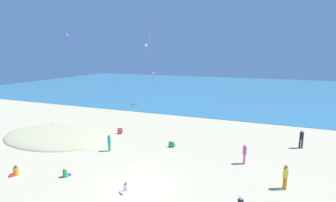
{
  "coord_description": "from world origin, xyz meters",
  "views": [
    {
      "loc": [
        7.45,
        -13.55,
        8.55
      ],
      "look_at": [
        0.0,
        5.32,
        4.74
      ],
      "focal_mm": 27.13,
      "sensor_mm": 36.0,
      "label": 1
    }
  ],
  "objects_px": {
    "person_3": "(15,172)",
    "person_7": "(301,138)",
    "beach_chair_near_camera": "(120,131)",
    "person_8": "(66,174)",
    "kite_blue": "(66,34)",
    "kite_white": "(146,46)",
    "person_1": "(109,142)",
    "kite_purple": "(152,72)",
    "person_0": "(126,189)",
    "person_2": "(286,175)",
    "kite_pink": "(149,32)",
    "person_4": "(245,153)",
    "beach_chair_far_right": "(172,144)",
    "kite_red": "(70,92)"
  },
  "relations": [
    {
      "from": "person_3",
      "to": "person_7",
      "type": "height_order",
      "value": "person_7"
    },
    {
      "from": "beach_chair_near_camera",
      "to": "person_8",
      "type": "relative_size",
      "value": 1.1
    },
    {
      "from": "kite_blue",
      "to": "person_7",
      "type": "bearing_deg",
      "value": 8.53
    },
    {
      "from": "kite_white",
      "to": "person_7",
      "type": "bearing_deg",
      "value": -24.11
    },
    {
      "from": "person_1",
      "to": "kite_purple",
      "type": "distance_m",
      "value": 21.26
    },
    {
      "from": "person_1",
      "to": "kite_purple",
      "type": "relative_size",
      "value": 0.88
    },
    {
      "from": "person_0",
      "to": "person_2",
      "type": "bearing_deg",
      "value": 129.88
    },
    {
      "from": "person_7",
      "to": "kite_pink",
      "type": "bearing_deg",
      "value": 80.12
    },
    {
      "from": "person_1",
      "to": "person_7",
      "type": "distance_m",
      "value": 17.38
    },
    {
      "from": "person_4",
      "to": "person_8",
      "type": "xyz_separation_m",
      "value": [
        -11.47,
        -6.86,
        -0.68
      ]
    },
    {
      "from": "beach_chair_far_right",
      "to": "person_2",
      "type": "bearing_deg",
      "value": -107.45
    },
    {
      "from": "person_0",
      "to": "kite_purple",
      "type": "height_order",
      "value": "kite_purple"
    },
    {
      "from": "kite_white",
      "to": "kite_red",
      "type": "height_order",
      "value": "kite_white"
    },
    {
      "from": "person_2",
      "to": "kite_white",
      "type": "bearing_deg",
      "value": 105.19
    },
    {
      "from": "person_3",
      "to": "kite_white",
      "type": "distance_m",
      "value": 24.21
    },
    {
      "from": "kite_purple",
      "to": "kite_red",
      "type": "xyz_separation_m",
      "value": [
        -3.26,
        -15.36,
        -1.29
      ]
    },
    {
      "from": "person_0",
      "to": "person_8",
      "type": "height_order",
      "value": "person_0"
    },
    {
      "from": "person_0",
      "to": "kite_white",
      "type": "height_order",
      "value": "kite_white"
    },
    {
      "from": "kite_red",
      "to": "kite_purple",
      "type": "bearing_deg",
      "value": 78.02
    },
    {
      "from": "kite_white",
      "to": "beach_chair_far_right",
      "type": "bearing_deg",
      "value": -55.54
    },
    {
      "from": "kite_blue",
      "to": "kite_red",
      "type": "relative_size",
      "value": 1.41
    },
    {
      "from": "person_3",
      "to": "kite_red",
      "type": "distance_m",
      "value": 12.69
    },
    {
      "from": "person_0",
      "to": "kite_blue",
      "type": "relative_size",
      "value": 0.44
    },
    {
      "from": "person_1",
      "to": "person_8",
      "type": "bearing_deg",
      "value": -91.45
    },
    {
      "from": "person_3",
      "to": "kite_blue",
      "type": "height_order",
      "value": "kite_blue"
    },
    {
      "from": "kite_white",
      "to": "kite_pink",
      "type": "relative_size",
      "value": 1.15
    },
    {
      "from": "person_2",
      "to": "kite_purple",
      "type": "bearing_deg",
      "value": 100.69
    },
    {
      "from": "person_2",
      "to": "person_3",
      "type": "distance_m",
      "value": 18.43
    },
    {
      "from": "person_3",
      "to": "kite_blue",
      "type": "bearing_deg",
      "value": -131.69
    },
    {
      "from": "person_4",
      "to": "kite_red",
      "type": "distance_m",
      "value": 20.31
    },
    {
      "from": "beach_chair_far_right",
      "to": "person_2",
      "type": "height_order",
      "value": "person_2"
    },
    {
      "from": "person_3",
      "to": "person_0",
      "type": "bearing_deg",
      "value": 123.71
    },
    {
      "from": "person_1",
      "to": "person_2",
      "type": "distance_m",
      "value": 14.2
    },
    {
      "from": "kite_purple",
      "to": "person_7",
      "type": "bearing_deg",
      "value": -31.81
    },
    {
      "from": "person_0",
      "to": "person_3",
      "type": "height_order",
      "value": "person_3"
    },
    {
      "from": "person_8",
      "to": "kite_red",
      "type": "bearing_deg",
      "value": 57.32
    },
    {
      "from": "person_8",
      "to": "person_0",
      "type": "bearing_deg",
      "value": -74.95
    },
    {
      "from": "person_3",
      "to": "person_1",
      "type": "bearing_deg",
      "value": 177.97
    },
    {
      "from": "beach_chair_near_camera",
      "to": "person_3",
      "type": "bearing_deg",
      "value": 151.29
    },
    {
      "from": "person_1",
      "to": "kite_red",
      "type": "bearing_deg",
      "value": 150.17
    },
    {
      "from": "beach_chair_near_camera",
      "to": "person_3",
      "type": "xyz_separation_m",
      "value": [
        -1.76,
        -11.0,
        -0.01
      ]
    },
    {
      "from": "kite_blue",
      "to": "kite_white",
      "type": "bearing_deg",
      "value": 75.51
    },
    {
      "from": "person_2",
      "to": "kite_pink",
      "type": "bearing_deg",
      "value": 105.92
    },
    {
      "from": "person_4",
      "to": "person_8",
      "type": "height_order",
      "value": "person_4"
    },
    {
      "from": "kite_pink",
      "to": "person_1",
      "type": "bearing_deg",
      "value": -78.91
    },
    {
      "from": "person_8",
      "to": "beach_chair_near_camera",
      "type": "bearing_deg",
      "value": 27.35
    },
    {
      "from": "person_0",
      "to": "person_3",
      "type": "bearing_deg",
      "value": -67.88
    },
    {
      "from": "beach_chair_near_camera",
      "to": "person_1",
      "type": "relative_size",
      "value": 0.5
    },
    {
      "from": "person_1",
      "to": "person_8",
      "type": "xyz_separation_m",
      "value": [
        -0.09,
        -5.21,
        -0.62
      ]
    },
    {
      "from": "person_8",
      "to": "person_1",
      "type": "bearing_deg",
      "value": 16.36
    }
  ]
}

